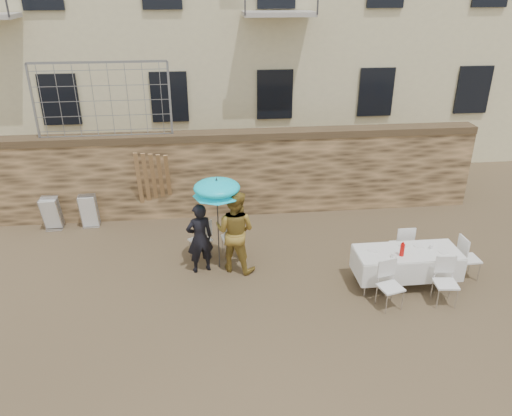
{
  "coord_description": "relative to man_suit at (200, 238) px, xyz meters",
  "views": [
    {
      "loc": [
        -0.62,
        -7.21,
        5.85
      ],
      "look_at": [
        0.4,
        2.2,
        1.4
      ],
      "focal_mm": 35.0,
      "sensor_mm": 36.0,
      "label": 1
    }
  ],
  "objects": [
    {
      "name": "table_chair_front_left",
      "position": [
        3.59,
        -1.72,
        -0.31
      ],
      "size": [
        0.59,
        0.59,
        0.96
      ],
      "primitive_type": null,
      "rotation": [
        0.0,
        0.0,
        0.26
      ],
      "color": "white",
      "rests_on": "ground"
    },
    {
      "name": "couple_chair_right",
      "position": [
        0.7,
        0.55,
        -0.31
      ],
      "size": [
        0.54,
        0.54,
        0.96
      ],
      "primitive_type": null,
      "rotation": [
        0.0,
        0.0,
        3.28
      ],
      "color": "white",
      "rests_on": "ground"
    },
    {
      "name": "umbrella",
      "position": [
        0.4,
        0.1,
        1.03
      ],
      "size": [
        1.01,
        1.01,
        1.94
      ],
      "color": "#3F3F44",
      "rests_on": "ground"
    },
    {
      "name": "man_suit",
      "position": [
        0.0,
        0.0,
        0.0
      ],
      "size": [
        0.66,
        0.53,
        1.58
      ],
      "primitive_type": "imported",
      "rotation": [
        0.0,
        0.0,
        3.43
      ],
      "color": "black",
      "rests_on": "ground"
    },
    {
      "name": "ground",
      "position": [
        0.81,
        -2.12,
        -0.79
      ],
      "size": [
        80.0,
        80.0,
        0.0
      ],
      "primitive_type": "plane",
      "color": "brown",
      "rests_on": "ground"
    },
    {
      "name": "banquet_table",
      "position": [
        4.19,
        -0.97,
        -0.06
      ],
      "size": [
        2.1,
        0.85,
        0.78
      ],
      "color": "white",
      "rests_on": "ground"
    },
    {
      "name": "table_chair_front_right",
      "position": [
        4.69,
        -1.72,
        -0.31
      ],
      "size": [
        0.53,
        0.53,
        0.96
      ],
      "primitive_type": null,
      "rotation": [
        0.0,
        0.0,
        -0.1
      ],
      "color": "white",
      "rests_on": "ground"
    },
    {
      "name": "chain_link_fence",
      "position": [
        -2.19,
        2.88,
        2.31
      ],
      "size": [
        3.2,
        0.06,
        1.8
      ],
      "primitive_type": null,
      "color": "gray",
      "rests_on": "stone_wall"
    },
    {
      "name": "wood_planks",
      "position": [
        -1.17,
        2.51,
        0.21
      ],
      "size": [
        0.7,
        0.2,
        2.0
      ],
      "primitive_type": null,
      "color": "#A37749",
      "rests_on": "ground"
    },
    {
      "name": "table_chair_side",
      "position": [
        5.59,
        -0.87,
        -0.31
      ],
      "size": [
        0.5,
        0.5,
        0.96
      ],
      "primitive_type": null,
      "rotation": [
        0.0,
        0.0,
        1.61
      ],
      "color": "white",
      "rests_on": "ground"
    },
    {
      "name": "chair_stack_right",
      "position": [
        -2.77,
        2.44,
        -0.33
      ],
      "size": [
        0.46,
        0.32,
        0.92
      ],
      "primitive_type": null,
      "color": "white",
      "rests_on": "ground"
    },
    {
      "name": "chair_stack_left",
      "position": [
        -3.67,
        2.44,
        -0.33
      ],
      "size": [
        0.46,
        0.4,
        0.92
      ],
      "primitive_type": null,
      "color": "white",
      "rests_on": "ground"
    },
    {
      "name": "stone_wall",
      "position": [
        0.81,
        2.88,
        0.31
      ],
      "size": [
        13.0,
        0.5,
        2.2
      ],
      "primitive_type": "cube",
      "color": "olive",
      "rests_on": "ground"
    },
    {
      "name": "table_chair_back",
      "position": [
        4.39,
        -0.17,
        -0.31
      ],
      "size": [
        0.48,
        0.48,
        0.96
      ],
      "primitive_type": null,
      "rotation": [
        0.0,
        0.0,
        3.15
      ],
      "color": "white",
      "rests_on": "ground"
    },
    {
      "name": "woman_dress",
      "position": [
        0.75,
        0.0,
        0.13
      ],
      "size": [
        1.11,
        1.02,
        1.84
      ],
      "primitive_type": "imported",
      "rotation": [
        0.0,
        0.0,
        2.68
      ],
      "color": "gold",
      "rests_on": "ground"
    },
    {
      "name": "soda_bottle",
      "position": [
        3.99,
        -1.12,
        0.11
      ],
      "size": [
        0.09,
        0.09,
        0.26
      ],
      "primitive_type": "cylinder",
      "color": "red",
      "rests_on": "banquet_table"
    },
    {
      "name": "couple_chair_left",
      "position": [
        0.0,
        0.55,
        -0.31
      ],
      "size": [
        0.67,
        0.67,
        0.96
      ],
      "primitive_type": null,
      "rotation": [
        0.0,
        0.0,
        3.74
      ],
      "color": "white",
      "rests_on": "ground"
    }
  ]
}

